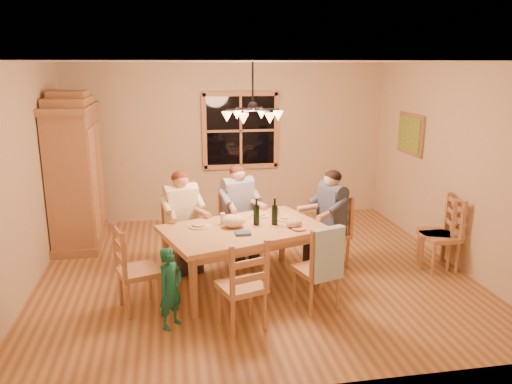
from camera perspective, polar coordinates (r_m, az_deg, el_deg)
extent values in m
plane|color=brown|center=(6.72, -0.34, -9.02)|extent=(5.50, 5.50, 0.00)
cube|color=white|center=(6.16, -0.38, 14.68)|extent=(5.50, 5.00, 0.02)
cube|color=beige|center=(8.74, -3.09, 5.72)|extent=(5.50, 0.02, 2.70)
cube|color=beige|center=(6.45, -25.21, 1.21)|extent=(0.02, 5.00, 2.70)
cube|color=beige|center=(7.27, 21.57, 2.93)|extent=(0.02, 5.00, 2.70)
cube|color=black|center=(8.71, -1.78, 7.03)|extent=(1.20, 0.03, 1.20)
cube|color=#B47D4F|center=(8.70, -1.76, 7.02)|extent=(1.30, 0.06, 1.30)
cube|color=#91643F|center=(8.25, 17.26, 6.32)|extent=(0.04, 0.78, 0.64)
cube|color=#1E6B2D|center=(8.24, 17.08, 6.32)|extent=(0.02, 0.68, 0.54)
cylinder|color=black|center=(6.16, -0.38, 12.22)|extent=(0.02, 0.02, 0.53)
sphere|color=black|center=(6.18, -0.37, 9.76)|extent=(0.12, 0.12, 0.12)
cylinder|color=black|center=(6.21, 1.10, 9.41)|extent=(0.34, 0.02, 0.02)
cone|color=#FFB259|center=(6.25, 2.56, 8.70)|extent=(0.13, 0.13, 0.12)
cylinder|color=black|center=(6.33, 0.14, 9.51)|extent=(0.19, 0.31, 0.02)
cone|color=#FFB259|center=(6.49, 0.63, 8.92)|extent=(0.13, 0.13, 0.12)
cylinder|color=black|center=(6.31, -1.31, 9.49)|extent=(0.19, 0.31, 0.02)
cone|color=#FFB259|center=(6.44, -2.21, 8.87)|extent=(0.13, 0.13, 0.12)
cylinder|color=black|center=(6.16, -1.86, 9.37)|extent=(0.34, 0.02, 0.02)
cone|color=#FFB259|center=(6.15, -3.35, 8.59)|extent=(0.13, 0.13, 0.12)
cylinder|color=black|center=(6.04, -0.91, 9.27)|extent=(0.19, 0.31, 0.02)
cone|color=#FFB259|center=(5.89, -1.47, 8.36)|extent=(0.13, 0.13, 0.12)
cylinder|color=black|center=(6.06, 0.60, 9.29)|extent=(0.19, 0.31, 0.02)
cone|color=#FFB259|center=(5.95, 1.61, 8.41)|extent=(0.13, 0.13, 0.12)
cube|color=#91643F|center=(7.94, -19.90, 1.39)|extent=(0.60, 1.30, 2.00)
cube|color=#91643F|center=(7.78, -20.57, 8.94)|extent=(0.66, 1.40, 0.10)
cube|color=#91643F|center=(7.77, -20.63, 9.68)|extent=(0.58, 1.00, 0.12)
cube|color=#91643F|center=(7.77, -20.70, 10.41)|extent=(0.52, 0.55, 0.10)
cube|color=#B47D4F|center=(7.57, -18.00, 0.95)|extent=(0.03, 0.55, 1.60)
cube|color=#B47D4F|center=(8.21, -17.39, 2.01)|extent=(0.03, 0.55, 1.60)
cube|color=#91643F|center=(8.19, -19.34, -5.03)|extent=(0.66, 1.40, 0.12)
cube|color=tan|center=(6.05, -1.45, -4.32)|extent=(2.13, 1.67, 0.06)
cube|color=#B47D4F|center=(6.07, -1.45, -5.03)|extent=(1.94, 1.48, 0.10)
cylinder|color=#B47D4F|center=(5.48, -7.14, -10.78)|extent=(0.09, 0.09, 0.70)
cylinder|color=#B47D4F|center=(6.21, 7.52, -7.68)|extent=(0.09, 0.09, 0.70)
cylinder|color=#B47D4F|center=(6.30, -10.25, -7.45)|extent=(0.09, 0.09, 0.70)
cylinder|color=#B47D4F|center=(6.94, 3.01, -5.13)|extent=(0.09, 0.09, 0.70)
cube|color=#B47D4F|center=(6.74, -8.39, -4.99)|extent=(0.55, 0.54, 0.06)
cube|color=#B47D4F|center=(6.65, -8.48, -2.80)|extent=(0.38, 0.17, 0.54)
cube|color=#B47D4F|center=(7.04, -2.01, -3.98)|extent=(0.55, 0.54, 0.06)
cube|color=#B47D4F|center=(6.96, -2.03, -1.87)|extent=(0.38, 0.17, 0.54)
cube|color=#B47D4F|center=(5.23, -1.69, -10.77)|extent=(0.55, 0.54, 0.06)
cube|color=#B47D4F|center=(5.12, -1.71, -8.03)|extent=(0.38, 0.17, 0.54)
cube|color=#B47D4F|center=(5.66, 6.92, -8.80)|extent=(0.55, 0.54, 0.06)
cube|color=#B47D4F|center=(5.56, 7.00, -6.25)|extent=(0.38, 0.17, 0.54)
cube|color=#B47D4F|center=(5.73, -13.28, -8.82)|extent=(0.54, 0.55, 0.06)
cube|color=#B47D4F|center=(5.63, -13.43, -6.30)|extent=(0.17, 0.38, 0.54)
cube|color=#B47D4F|center=(6.79, 8.45, -4.85)|extent=(0.54, 0.55, 0.06)
cube|color=#B47D4F|center=(6.70, 8.54, -2.67)|extent=(0.17, 0.38, 0.54)
cube|color=#F8F3BF|center=(6.62, -8.52, -1.81)|extent=(0.45, 0.33, 0.52)
cube|color=#262328|center=(6.71, -8.42, -4.35)|extent=(0.49, 0.52, 0.14)
sphere|color=tan|center=(6.53, -8.64, 1.40)|extent=(0.21, 0.21, 0.21)
ellipsoid|color=#592614|center=(6.52, -8.65, 1.66)|extent=(0.22, 0.22, 0.17)
cube|color=navy|center=(6.93, -2.04, -0.92)|extent=(0.45, 0.33, 0.52)
cube|color=#262328|center=(7.02, -2.01, -3.36)|extent=(0.49, 0.52, 0.14)
sphere|color=tan|center=(6.84, -2.06, 2.15)|extent=(0.21, 0.21, 0.21)
ellipsoid|color=#381E11|center=(6.83, -2.07, 2.40)|extent=(0.22, 0.22, 0.17)
cube|color=#39465C|center=(6.67, 8.58, -1.69)|extent=(0.33, 0.45, 0.52)
cube|color=#262328|center=(6.76, 8.48, -4.21)|extent=(0.52, 0.49, 0.14)
sphere|color=tan|center=(6.57, 8.70, 1.49)|extent=(0.21, 0.21, 0.21)
ellipsoid|color=black|center=(6.57, 8.71, 1.75)|extent=(0.22, 0.22, 0.17)
cube|color=#A8D7E3|center=(5.43, 8.15, -7.06)|extent=(0.39, 0.21, 0.58)
cylinder|color=black|center=(6.08, 0.04, -2.27)|extent=(0.08, 0.08, 0.33)
cylinder|color=black|center=(6.09, 2.15, -2.26)|extent=(0.08, 0.08, 0.33)
cylinder|color=white|center=(6.09, -6.51, -3.89)|extent=(0.26, 0.26, 0.02)
cylinder|color=white|center=(6.45, 0.25, -2.73)|extent=(0.26, 0.26, 0.02)
cylinder|color=white|center=(6.35, 3.38, -3.03)|extent=(0.26, 0.26, 0.02)
cylinder|color=silver|center=(6.15, -3.83, -3.05)|extent=(0.06, 0.06, 0.14)
cylinder|color=silver|center=(6.40, 2.38, -2.33)|extent=(0.06, 0.06, 0.14)
ellipsoid|color=tan|center=(6.04, 4.34, -3.53)|extent=(0.20, 0.20, 0.11)
cube|color=#43617C|center=(5.79, -1.51, -4.72)|extent=(0.21, 0.19, 0.03)
ellipsoid|color=beige|center=(6.03, -2.59, -3.33)|extent=(0.28, 0.22, 0.15)
imported|color=#176A56|center=(5.31, -9.74, -10.76)|extent=(0.37, 0.37, 0.87)
cube|color=#B47D4F|center=(7.06, 20.24, -4.85)|extent=(0.43, 0.45, 0.06)
cube|color=#B47D4F|center=(6.98, 20.43, -2.76)|extent=(0.06, 0.38, 0.54)
cube|color=#B47D4F|center=(7.16, 19.73, -4.52)|extent=(0.55, 0.56, 0.06)
cube|color=#B47D4F|center=(7.09, 19.91, -2.46)|extent=(0.18, 0.37, 0.54)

